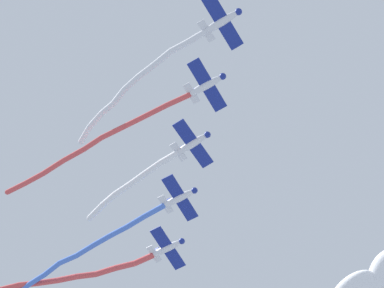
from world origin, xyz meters
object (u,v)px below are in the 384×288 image
Objects in this scene: airplane_slot at (180,198)px; airplane_trail at (168,248)px; airplane_left_wing at (207,85)px; airplane_lead at (222,22)px; airplane_right_wing at (193,143)px.

airplane_trail is (-9.00, -0.02, 0.25)m from airplane_slot.
airplane_slot is at bearing -48.73° from airplane_trail.
airplane_trail reaches higher than airplane_left_wing.
airplane_slot is at bearing 133.88° from airplane_lead.
airplane_left_wing is 0.99× the size of airplane_trail.
airplane_lead is 0.98× the size of airplane_left_wing.
airplane_left_wing is 0.99× the size of airplane_slot.
airplane_right_wing reaches higher than airplane_left_wing.
airplane_lead is 27.02m from airplane_slot.
airplane_lead is at bearing -44.32° from airplane_right_wing.
airplane_left_wing is (-9.00, -0.01, 0.25)m from airplane_lead.
airplane_left_wing is 27.02m from airplane_trail.
airplane_right_wing is at bearing -48.93° from airplane_slot.
airplane_right_wing is 0.97× the size of airplane_trail.
airplane_lead is 18.01m from airplane_right_wing.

